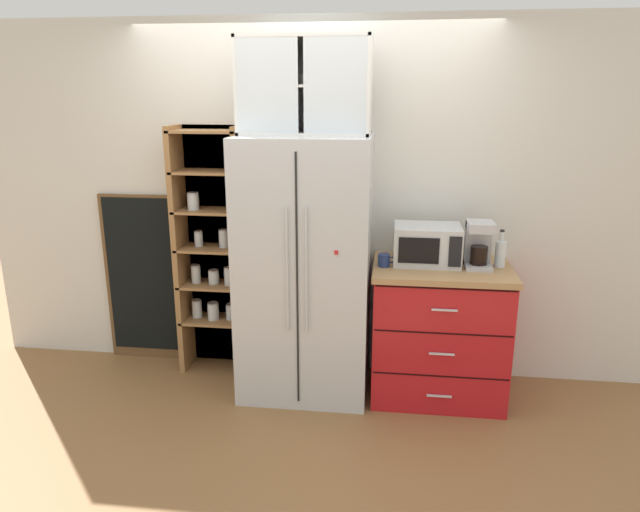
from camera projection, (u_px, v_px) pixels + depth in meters
name	position (u px, v px, depth m)	size (l,w,h in m)	color
ground_plane	(306.00, 386.00, 4.15)	(10.75, 10.75, 0.00)	olive
wall_back_cream	(313.00, 202.00, 4.18)	(5.05, 0.10, 2.55)	silver
refrigerator	(305.00, 268.00, 3.92)	(0.87, 0.70, 1.78)	silver
pantry_shelf_column	(214.00, 250.00, 4.25)	(0.55, 0.30, 1.83)	brown
counter_cabinet	(438.00, 331.00, 3.94)	(0.91, 0.66, 0.93)	red
microwave	(427.00, 245.00, 3.84)	(0.44, 0.33, 0.26)	silver
coffee_maker	(479.00, 244.00, 3.75)	(0.17, 0.20, 0.31)	#B7B7BC
mug_navy	(384.00, 260.00, 3.79)	(0.11, 0.08, 0.08)	navy
mug_charcoal	(442.00, 258.00, 3.85)	(0.12, 0.09, 0.08)	#2D2D33
bottle_clear	(501.00, 251.00, 3.77)	(0.07, 0.07, 0.25)	silver
upper_cabinet	(305.00, 87.00, 3.64)	(0.84, 0.32, 0.60)	silver
chalkboard_menu	(143.00, 278.00, 4.44)	(0.60, 0.04, 1.31)	brown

